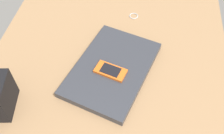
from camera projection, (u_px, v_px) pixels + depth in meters
desk_surface at (108, 64)px, 87.37cm from camera, size 120.00×80.00×3.00cm
laptop_closed at (112, 69)px, 82.85cm from camera, size 37.82×30.64×2.21cm
cell_phone_on_laptop at (110, 71)px, 80.29cm from camera, size 7.53×10.72×1.01cm
key_ring at (134, 16)px, 100.48cm from camera, size 3.47×3.47×0.36cm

